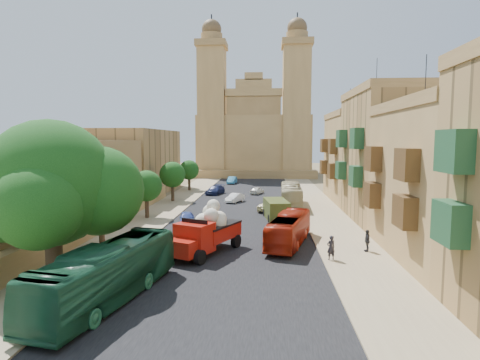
# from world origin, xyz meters

# --- Properties ---
(ground) EXTENTS (260.00, 260.00, 0.00)m
(ground) POSITION_xyz_m (0.00, 0.00, 0.00)
(ground) COLOR brown
(road_surface) EXTENTS (14.00, 140.00, 0.01)m
(road_surface) POSITION_xyz_m (0.00, 30.00, 0.01)
(road_surface) COLOR black
(road_surface) RESTS_ON ground
(sidewalk_east) EXTENTS (5.00, 140.00, 0.01)m
(sidewalk_east) POSITION_xyz_m (9.50, 30.00, 0.01)
(sidewalk_east) COLOR #988564
(sidewalk_east) RESTS_ON ground
(sidewalk_west) EXTENTS (5.00, 140.00, 0.01)m
(sidewalk_west) POSITION_xyz_m (-9.50, 30.00, 0.01)
(sidewalk_west) COLOR #988564
(sidewalk_west) RESTS_ON ground
(kerb_east) EXTENTS (0.25, 140.00, 0.12)m
(kerb_east) POSITION_xyz_m (7.00, 30.00, 0.06)
(kerb_east) COLOR #988564
(kerb_east) RESTS_ON ground
(kerb_west) EXTENTS (0.25, 140.00, 0.12)m
(kerb_west) POSITION_xyz_m (-7.00, 30.00, 0.06)
(kerb_west) COLOR #988564
(kerb_west) RESTS_ON ground
(townhouse_b) EXTENTS (9.00, 14.00, 14.90)m
(townhouse_b) POSITION_xyz_m (15.95, 11.00, 5.66)
(townhouse_b) COLOR #A37E49
(townhouse_b) RESTS_ON ground
(townhouse_c) EXTENTS (9.00, 14.00, 17.40)m
(townhouse_c) POSITION_xyz_m (15.95, 25.00, 6.91)
(townhouse_c) COLOR #AD864F
(townhouse_c) RESTS_ON ground
(townhouse_d) EXTENTS (9.00, 14.00, 15.90)m
(townhouse_d) POSITION_xyz_m (15.95, 39.00, 6.16)
(townhouse_d) COLOR #A37E49
(townhouse_d) RESTS_ON ground
(west_wall) EXTENTS (1.00, 40.00, 1.80)m
(west_wall) POSITION_xyz_m (-12.50, 20.00, 0.90)
(west_wall) COLOR #A37E49
(west_wall) RESTS_ON ground
(west_building_low) EXTENTS (10.00, 28.00, 8.40)m
(west_building_low) POSITION_xyz_m (-18.00, 18.00, 4.20)
(west_building_low) COLOR olive
(west_building_low) RESTS_ON ground
(west_building_mid) EXTENTS (10.00, 22.00, 10.00)m
(west_building_mid) POSITION_xyz_m (-18.00, 44.00, 5.00)
(west_building_mid) COLOR #AD864F
(west_building_mid) RESTS_ON ground
(church) EXTENTS (28.00, 22.50, 36.30)m
(church) POSITION_xyz_m (-0.00, 78.61, 9.52)
(church) COLOR #A37E49
(church) RESTS_ON ground
(ficus_tree) EXTENTS (9.64, 8.87, 9.64)m
(ficus_tree) POSITION_xyz_m (-9.41, 4.01, 5.70)
(ficus_tree) COLOR #3A2A1D
(ficus_tree) RESTS_ON ground
(street_tree_a) EXTENTS (2.90, 2.90, 4.46)m
(street_tree_a) POSITION_xyz_m (-10.00, 12.00, 2.98)
(street_tree_a) COLOR #3A2A1D
(street_tree_a) RESTS_ON ground
(street_tree_b) EXTENTS (3.37, 3.37, 5.18)m
(street_tree_b) POSITION_xyz_m (-10.00, 24.00, 3.47)
(street_tree_b) COLOR #3A2A1D
(street_tree_b) RESTS_ON ground
(street_tree_c) EXTENTS (3.55, 3.55, 5.46)m
(street_tree_c) POSITION_xyz_m (-10.00, 36.00, 3.66)
(street_tree_c) COLOR #3A2A1D
(street_tree_c) RESTS_ON ground
(street_tree_d) EXTENTS (3.31, 3.31, 5.09)m
(street_tree_d) POSITION_xyz_m (-10.00, 48.00, 3.41)
(street_tree_d) COLOR #3A2A1D
(street_tree_d) RESTS_ON ground
(red_truck) EXTENTS (5.01, 7.09, 3.94)m
(red_truck) POSITION_xyz_m (-1.53, 10.79, 1.73)
(red_truck) COLOR #AE180D
(red_truck) RESTS_ON ground
(olive_pickup) EXTENTS (2.89, 5.24, 2.05)m
(olive_pickup) POSITION_xyz_m (4.00, 24.23, 1.00)
(olive_pickup) COLOR #44501E
(olive_pickup) RESTS_ON ground
(bus_green_north) EXTENTS (4.67, 11.15, 3.02)m
(bus_green_north) POSITION_xyz_m (-5.30, 1.59, 1.51)
(bus_green_north) COLOR #1C5436
(bus_green_north) RESTS_ON ground
(bus_red_east) EXTENTS (4.24, 9.21, 2.50)m
(bus_red_east) POSITION_xyz_m (4.79, 13.76, 1.25)
(bus_red_east) COLOR #A81F0D
(bus_red_east) RESTS_ON ground
(bus_cream_east) EXTENTS (2.87, 10.60, 2.93)m
(bus_cream_east) POSITION_xyz_m (6.09, 32.62, 1.46)
(bus_cream_east) COLOR #C5B78D
(bus_cream_east) RESTS_ON ground
(car_blue_a) EXTENTS (2.19, 3.92, 1.26)m
(car_blue_a) POSITION_xyz_m (-5.00, 20.90, 0.63)
(car_blue_a) COLOR #394FA0
(car_blue_a) RESTS_ON ground
(car_white_a) EXTENTS (2.60, 3.81, 1.19)m
(car_white_a) POSITION_xyz_m (-1.33, 35.51, 0.60)
(car_white_a) COLOR white
(car_white_a) RESTS_ON ground
(car_cream) EXTENTS (3.94, 5.18, 1.31)m
(car_cream) POSITION_xyz_m (3.68, 28.95, 0.65)
(car_cream) COLOR beige
(car_cream) RESTS_ON ground
(car_dkblue) EXTENTS (2.99, 5.00, 1.36)m
(car_dkblue) POSITION_xyz_m (-5.00, 43.35, 0.68)
(car_dkblue) COLOR #151E47
(car_dkblue) RESTS_ON ground
(car_white_b) EXTENTS (2.43, 3.58, 1.13)m
(car_white_b) POSITION_xyz_m (1.49, 43.90, 0.57)
(car_white_b) COLOR silver
(car_white_b) RESTS_ON ground
(car_blue_b) EXTENTS (1.74, 4.18, 1.35)m
(car_blue_b) POSITION_xyz_m (-3.71, 58.64, 0.67)
(car_blue_b) COLOR #3995C7
(car_blue_b) RESTS_ON ground
(pedestrian_a) EXTENTS (0.75, 0.64, 1.75)m
(pedestrian_a) POSITION_xyz_m (7.50, 9.75, 0.87)
(pedestrian_a) COLOR #242128
(pedestrian_a) RESTS_ON ground
(pedestrian_c) EXTENTS (0.42, 0.99, 1.69)m
(pedestrian_c) POSITION_xyz_m (10.57, 12.07, 0.84)
(pedestrian_c) COLOR #2D2D2F
(pedestrian_c) RESTS_ON ground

